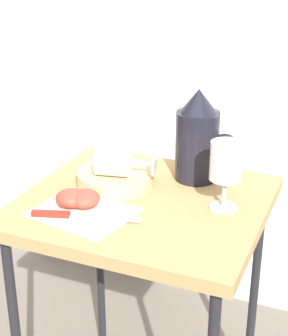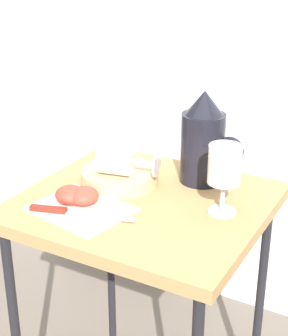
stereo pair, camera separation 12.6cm
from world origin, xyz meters
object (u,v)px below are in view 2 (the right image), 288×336
Objects in this scene: table at (144,224)px; wine_glass_upright at (224,168)px; basket_tray at (120,176)px; apple_half_right at (83,196)px; knife at (66,212)px; wine_glass_tipped_near at (118,160)px; pitcher at (203,146)px; apple_half_left at (71,195)px.

wine_glass_upright reaches higher than table.
apple_half_right is at bearing -93.54° from basket_tray.
basket_tray reaches higher than knife.
wine_glass_tipped_near is (-0.27, 0.00, -0.04)m from wine_glass_upright.
table is 4.44× the size of wine_glass_tipped_near.
knife is at bearing -121.03° from pitcher.
wine_glass_upright is at bearing 30.98° from knife.
apple_half_left is (-0.21, -0.27, -0.07)m from pitcher.
knife is (-0.03, -0.18, -0.06)m from wine_glass_tipped_near.
table is 0.17m from wine_glass_tipped_near.
apple_half_left is at bearing -161.52° from apple_half_right.
wine_glass_upright reaches higher than apple_half_right.
knife is at bearing -95.85° from apple_half_right.
table is 0.14m from basket_tray.
pitcher is 0.38m from knife.
apple_half_right is (-0.11, -0.09, 0.09)m from table.
basket_tray is 0.82× the size of knife.
wine_glass_upright is at bearing 8.12° from table.
pitcher reaches higher than wine_glass_upright.
table is 2.93× the size of pitcher.
table is 0.17m from apple_half_right.
pitcher reaches higher than apple_half_right.
knife is at bearing -94.21° from basket_tray.
pitcher is at bearing 51.33° from apple_half_left.
apple_half_left is (-0.14, -0.10, 0.09)m from table.
pitcher is at bearing 128.56° from wine_glass_upright.
apple_half_right is at bearing 18.48° from apple_half_left.
basket_tray is 1.21× the size of wine_glass_upright.
table is 0.25m from wine_glass_upright.
basket_tray is 0.83× the size of pitcher.
wine_glass_upright is at bearing 21.94° from apple_half_left.
table is at bearing -27.83° from basket_tray.
apple_half_left reaches higher than knife.
apple_half_left is (-0.32, -0.13, -0.08)m from wine_glass_upright.
apple_half_left is 0.03m from apple_half_right.
basket_tray is 0.06m from wine_glass_tipped_near.
pitcher reaches higher than knife.
wine_glass_tipped_near is 2.17× the size of apple_half_left.
apple_half_right is (-0.01, -0.15, 0.01)m from basket_tray.
table is 0.19m from apple_half_left.
wine_glass_upright reaches higher than knife.
knife is (-0.19, -0.32, -0.09)m from pitcher.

